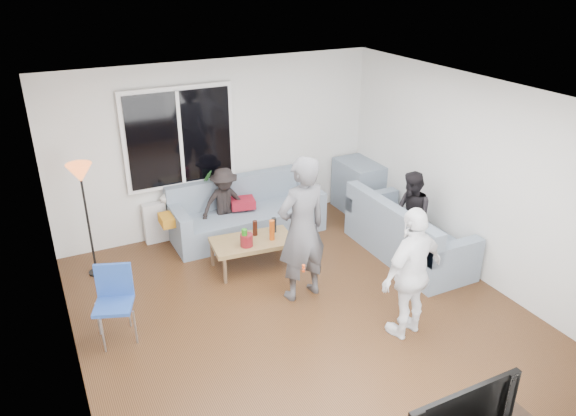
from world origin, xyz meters
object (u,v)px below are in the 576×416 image
side_chair (114,306)px  sofa_back_section (247,209)px  sofa_right_section (409,229)px  coffee_table (253,253)px  television (453,412)px  player_left (302,229)px  spectator_right (411,216)px  player_right (412,273)px  floor_lamp (88,221)px  spectator_back (225,204)px

side_chair → sofa_back_section: bearing=57.0°
sofa_right_section → coffee_table: 2.22m
side_chair → television: bearing=-36.6°
sofa_right_section → player_left: 1.91m
television → spectator_right: bearing=56.7°
coffee_table → television: size_ratio=1.07×
player_right → television: size_ratio=1.50×
side_chair → player_right: size_ratio=0.56×
player_left → television: (-0.23, -2.91, -0.19)m
player_left → coffee_table: bearing=-81.3°
floor_lamp → spectator_back: floor_lamp is taller
sofa_right_section → television: bearing=146.7°
player_right → player_left: bearing=-71.6°
coffee_table → spectator_back: spectator_back is taller
spectator_back → television: size_ratio=1.09×
sofa_right_section → player_left: (-1.83, -0.23, 0.50)m
side_chair → spectator_back: bearing=62.0°
floor_lamp → side_chair: bearing=-90.0°
sofa_back_section → side_chair: 2.87m
floor_lamp → player_right: 4.14m
sofa_back_section → player_right: bearing=-77.5°
sofa_back_section → player_left: bearing=-91.3°
sofa_right_section → spectator_back: 2.70m
coffee_table → floor_lamp: 2.20m
sofa_right_section → spectator_back: bearing=52.0°
floor_lamp → television: bearing=-66.4°
player_left → television: 2.93m
spectator_back → player_left: bearing=-80.3°
player_right → spectator_back: size_ratio=1.38×
television → spectator_back: bearing=90.8°
sofa_right_section → player_left: player_left is taller
spectator_back → side_chair: bearing=-137.2°
sofa_right_section → television: (-2.06, -3.14, 0.31)m
floor_lamp → player_left: bearing=-37.0°
coffee_table → floor_lamp: (-1.98, 0.76, 0.58)m
spectator_right → television: spectator_right is taller
spectator_back → television: bearing=-88.5°
sofa_right_section → floor_lamp: 4.34m
player_right → television: bearing=48.3°
floor_lamp → spectator_right: 4.33m
coffee_table → player_left: bearing=-74.3°
coffee_table → spectator_right: spectator_right is taller
sofa_back_section → player_right: (0.68, -3.06, 0.35)m
sofa_right_section → television: size_ratio=1.94×
television → player_right: bearing=60.9°
television → sofa_back_section: bearing=86.7°
sofa_right_section → spectator_right: 0.20m
sofa_right_section → floor_lamp: floor_lamp is taller
player_left → player_right: size_ratio=1.20×
sofa_right_section → spectator_back: spectator_back is taller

